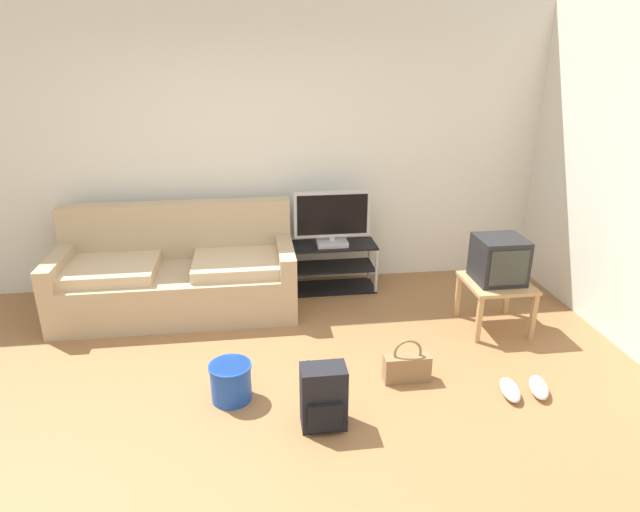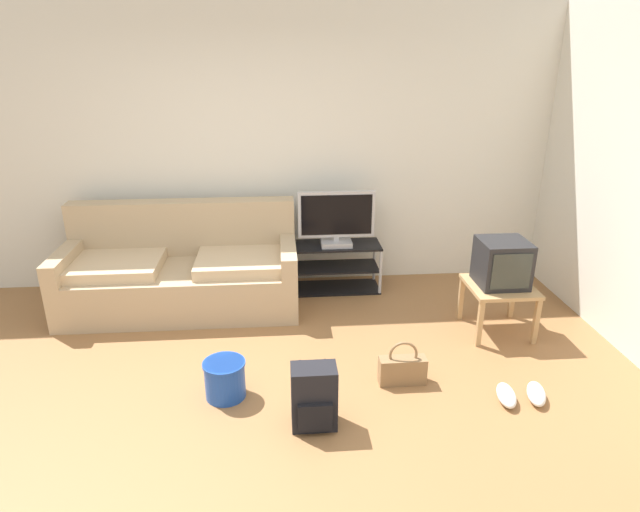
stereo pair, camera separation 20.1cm
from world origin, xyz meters
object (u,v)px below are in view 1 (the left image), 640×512
tv_stand (331,267)px  couch (178,275)px  side_table (496,288)px  backpack (324,397)px  sneakers_pair (524,389)px  flat_tv (332,219)px  crt_tv (499,260)px  handbag (407,367)px  cleaning_bucket (231,381)px

tv_stand → couch: bearing=-171.0°
side_table → backpack: (-1.65, -1.12, -0.16)m
backpack → sneakers_pair: bearing=30.7°
flat_tv → crt_tv: (1.28, -0.93, -0.12)m
couch → sneakers_pair: couch is taller
backpack → handbag: backpack is taller
flat_tv → handbag: bearing=-79.4°
backpack → handbag: size_ratio=1.26×
flat_tv → backpack: (-0.37, -2.07, -0.53)m
crt_tv → backpack: size_ratio=0.91×
tv_stand → crt_tv: (1.28, -0.96, 0.39)m
tv_stand → backpack: tv_stand is taller
cleaning_bucket → couch: bearing=108.7°
backpack → handbag: bearing=57.1°
tv_stand → side_table: bearing=-37.2°
tv_stand → handbag: tv_stand is taller
crt_tv → backpack: 2.04m
crt_tv → handbag: 1.31m
side_table → handbag: side_table is taller
flat_tv → cleaning_bucket: size_ratio=2.50×
tv_stand → backpack: bearing=-99.9°
handbag → side_table: bearing=35.7°
tv_stand → side_table: (1.28, -0.97, 0.13)m
sneakers_pair → couch: bearing=146.1°
couch → tv_stand: 1.49m
couch → tv_stand: size_ratio=2.43×
handbag → cleaning_bucket: size_ratio=1.15×
backpack → sneakers_pair: (1.45, 0.14, -0.17)m
side_table → sneakers_pair: (-0.19, -0.98, -0.32)m
cleaning_bucket → tv_stand: bearing=61.0°
handbag → backpack: bearing=-147.9°
handbag → sneakers_pair: bearing=-19.6°
tv_stand → cleaning_bucket: tv_stand is taller
couch → tv_stand: (1.47, 0.23, -0.09)m
side_table → cleaning_bucket: side_table is taller
couch → backpack: bearing=-59.3°
flat_tv → sneakers_pair: bearing=-60.6°
crt_tv → handbag: (-0.97, -0.72, -0.51)m
couch → side_table: 2.85m
crt_tv → cleaning_bucket: size_ratio=1.32×
side_table → crt_tv: crt_tv is taller
tv_stand → sneakers_pair: (1.09, -1.95, -0.19)m
crt_tv → sneakers_pair: 1.17m
tv_stand → handbag: bearing=-79.6°
backpack → sneakers_pair: size_ratio=1.08×
handbag → cleaning_bucket: handbag is taller
handbag → sneakers_pair: size_ratio=0.86×
handbag → crt_tv: bearing=36.3°
couch → sneakers_pair: size_ratio=5.35×
crt_tv → sneakers_pair: size_ratio=0.99×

